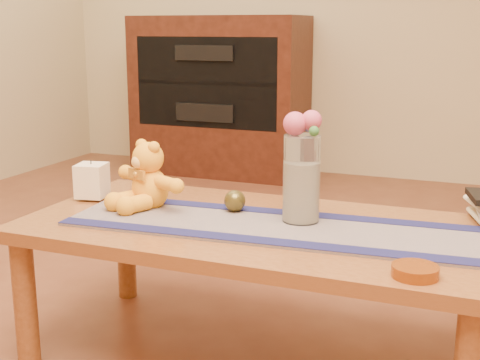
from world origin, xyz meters
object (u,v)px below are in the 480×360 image
at_px(glass_vase, 301,179).
at_px(tv_remote, 478,197).
at_px(book_bottom, 475,220).
at_px(pillar_candle, 92,180).
at_px(amber_dish, 415,271).
at_px(teddy_bear, 150,175).
at_px(bronze_ball, 235,201).

height_order(glass_vase, tv_remote, glass_vase).
bearing_deg(book_bottom, tv_remote, -93.00).
relative_size(glass_vase, tv_remote, 1.62).
relative_size(pillar_candle, amber_dish, 1.02).
relative_size(teddy_bear, pillar_candle, 2.63).
relative_size(bronze_ball, book_bottom, 0.31).
relative_size(book_bottom, tv_remote, 1.39).
distance_m(teddy_bear, book_bottom, 1.02).
bearing_deg(teddy_bear, glass_vase, 26.15).
bearing_deg(amber_dish, bronze_ball, 150.59).
bearing_deg(tv_remote, pillar_candle, 174.32).
height_order(teddy_bear, bronze_ball, teddy_bear).
relative_size(teddy_bear, bronze_ball, 4.41).
relative_size(teddy_bear, amber_dish, 2.68).
distance_m(bronze_ball, book_bottom, 0.73).
distance_m(pillar_candle, book_bottom, 1.25).
distance_m(pillar_candle, tv_remote, 1.25).
relative_size(bronze_ball, amber_dish, 0.61).
relative_size(book_bottom, amber_dish, 1.99).
bearing_deg(glass_vase, pillar_candle, 179.05).
bearing_deg(book_bottom, bronze_ball, 177.05).
height_order(book_bottom, tv_remote, tv_remote).
xyz_separation_m(glass_vase, book_bottom, (0.49, 0.20, -0.13)).
bearing_deg(book_bottom, teddy_bear, 175.27).
xyz_separation_m(teddy_bear, amber_dish, (0.88, -0.30, -0.10)).
bearing_deg(tv_remote, bronze_ball, 179.27).
relative_size(pillar_candle, book_bottom, 0.51).
relative_size(glass_vase, book_bottom, 1.17).
height_order(pillar_candle, tv_remote, pillar_candle).
bearing_deg(teddy_bear, amber_dish, 5.85).
xyz_separation_m(glass_vase, bronze_ball, (-0.22, 0.02, -0.10)).
distance_m(teddy_bear, tv_remote, 1.02).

